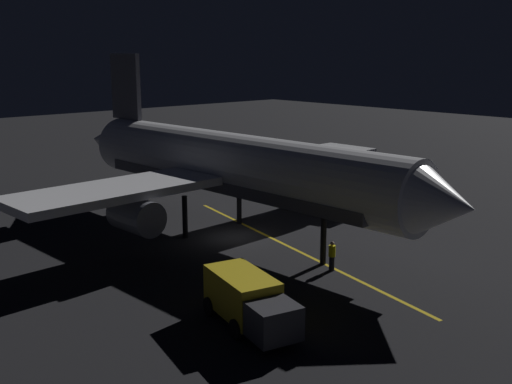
{
  "coord_description": "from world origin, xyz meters",
  "views": [
    {
      "loc": [
        25.84,
        30.42,
        12.24
      ],
      "look_at": [
        0.0,
        2.0,
        3.5
      ],
      "focal_mm": 42.93,
      "sensor_mm": 36.0,
      "label": 1
    }
  ],
  "objects_px": {
    "baggage_truck": "(248,302)",
    "traffic_cone_near_left": "(275,297)",
    "airliner": "(230,167)",
    "catering_truck": "(317,195)",
    "ground_crew_worker": "(332,256)",
    "traffic_cone_far": "(225,271)",
    "traffic_cone_under_wing": "(256,307)",
    "traffic_cone_near_right": "(238,264)"
  },
  "relations": [
    {
      "from": "ground_crew_worker",
      "to": "traffic_cone_near_right",
      "type": "xyz_separation_m",
      "value": [
        3.68,
        -3.96,
        -0.64
      ]
    },
    {
      "from": "traffic_cone_near_right",
      "to": "traffic_cone_far",
      "type": "distance_m",
      "value": 1.41
    },
    {
      "from": "traffic_cone_near_left",
      "to": "traffic_cone_under_wing",
      "type": "relative_size",
      "value": 1.0
    },
    {
      "from": "ground_crew_worker",
      "to": "traffic_cone_near_left",
      "type": "distance_m",
      "value": 5.69
    },
    {
      "from": "ground_crew_worker",
      "to": "traffic_cone_far",
      "type": "height_order",
      "value": "ground_crew_worker"
    },
    {
      "from": "traffic_cone_near_left",
      "to": "traffic_cone_far",
      "type": "xyz_separation_m",
      "value": [
        -0.53,
        -4.6,
        0.0
      ]
    },
    {
      "from": "catering_truck",
      "to": "traffic_cone_near_left",
      "type": "height_order",
      "value": "catering_truck"
    },
    {
      "from": "airliner",
      "to": "catering_truck",
      "type": "distance_m",
      "value": 9.97
    },
    {
      "from": "traffic_cone_near_left",
      "to": "traffic_cone_near_right",
      "type": "bearing_deg",
      "value": -110.45
    },
    {
      "from": "traffic_cone_near_left",
      "to": "catering_truck",
      "type": "bearing_deg",
      "value": -144.38
    },
    {
      "from": "baggage_truck",
      "to": "traffic_cone_near_left",
      "type": "bearing_deg",
      "value": -156.54
    },
    {
      "from": "baggage_truck",
      "to": "traffic_cone_near_left",
      "type": "relative_size",
      "value": 11.17
    },
    {
      "from": "traffic_cone_near_left",
      "to": "traffic_cone_under_wing",
      "type": "distance_m",
      "value": 1.63
    },
    {
      "from": "baggage_truck",
      "to": "traffic_cone_near_right",
      "type": "distance_m",
      "value": 8.0
    },
    {
      "from": "catering_truck",
      "to": "traffic_cone_under_wing",
      "type": "relative_size",
      "value": 11.88
    },
    {
      "from": "airliner",
      "to": "ground_crew_worker",
      "type": "distance_m",
      "value": 10.02
    },
    {
      "from": "traffic_cone_under_wing",
      "to": "ground_crew_worker",
      "type": "bearing_deg",
      "value": -169.06
    },
    {
      "from": "catering_truck",
      "to": "traffic_cone_far",
      "type": "distance_m",
      "value": 15.78
    },
    {
      "from": "baggage_truck",
      "to": "traffic_cone_far",
      "type": "height_order",
      "value": "baggage_truck"
    },
    {
      "from": "baggage_truck",
      "to": "traffic_cone_under_wing",
      "type": "bearing_deg",
      "value": -144.51
    },
    {
      "from": "traffic_cone_under_wing",
      "to": "traffic_cone_near_right",
      "type": "bearing_deg",
      "value": -123.04
    },
    {
      "from": "catering_truck",
      "to": "traffic_cone_far",
      "type": "bearing_deg",
      "value": 23.03
    },
    {
      "from": "catering_truck",
      "to": "airliner",
      "type": "bearing_deg",
      "value": 2.89
    },
    {
      "from": "airliner",
      "to": "traffic_cone_near_left",
      "type": "relative_size",
      "value": 63.59
    },
    {
      "from": "catering_truck",
      "to": "traffic_cone_near_left",
      "type": "bearing_deg",
      "value": 35.62
    },
    {
      "from": "baggage_truck",
      "to": "traffic_cone_near_left",
      "type": "distance_m",
      "value": 3.36
    },
    {
      "from": "baggage_truck",
      "to": "ground_crew_worker",
      "type": "bearing_deg",
      "value": -164.59
    },
    {
      "from": "traffic_cone_near_right",
      "to": "airliner",
      "type": "bearing_deg",
      "value": -125.9
    },
    {
      "from": "traffic_cone_near_right",
      "to": "traffic_cone_under_wing",
      "type": "xyz_separation_m",
      "value": [
        3.48,
        5.34,
        0.0
      ]
    },
    {
      "from": "traffic_cone_under_wing",
      "to": "traffic_cone_far",
      "type": "bearing_deg",
      "value": -113.4
    },
    {
      "from": "ground_crew_worker",
      "to": "baggage_truck",
      "type": "bearing_deg",
      "value": 15.41
    },
    {
      "from": "traffic_cone_under_wing",
      "to": "baggage_truck",
      "type": "bearing_deg",
      "value": 35.49
    },
    {
      "from": "traffic_cone_near_right",
      "to": "traffic_cone_far",
      "type": "xyz_separation_m",
      "value": [
        1.35,
        0.43,
        0.0
      ]
    },
    {
      "from": "traffic_cone_near_right",
      "to": "traffic_cone_far",
      "type": "height_order",
      "value": "same"
    },
    {
      "from": "traffic_cone_under_wing",
      "to": "traffic_cone_far",
      "type": "relative_size",
      "value": 1.0
    },
    {
      "from": "baggage_truck",
      "to": "traffic_cone_far",
      "type": "distance_m",
      "value": 6.9
    },
    {
      "from": "catering_truck",
      "to": "traffic_cone_near_left",
      "type": "xyz_separation_m",
      "value": [
        15.01,
        10.76,
        -1.07
      ]
    },
    {
      "from": "ground_crew_worker",
      "to": "traffic_cone_far",
      "type": "xyz_separation_m",
      "value": [
        5.03,
        -3.54,
        -0.64
      ]
    },
    {
      "from": "traffic_cone_under_wing",
      "to": "traffic_cone_near_left",
      "type": "bearing_deg",
      "value": -168.71
    },
    {
      "from": "catering_truck",
      "to": "ground_crew_worker",
      "type": "bearing_deg",
      "value": 45.7
    },
    {
      "from": "airliner",
      "to": "catering_truck",
      "type": "xyz_separation_m",
      "value": [
        -9.33,
        -0.47,
        -3.48
      ]
    },
    {
      "from": "catering_truck",
      "to": "ground_crew_worker",
      "type": "distance_m",
      "value": 13.55
    }
  ]
}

